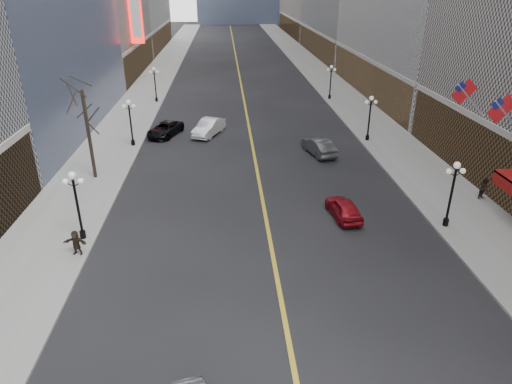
{
  "coord_description": "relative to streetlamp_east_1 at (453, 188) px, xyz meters",
  "views": [
    {
      "loc": [
        -2.58,
        4.35,
        14.94
      ],
      "look_at": [
        -1.45,
        20.9,
        7.24
      ],
      "focal_mm": 32.0,
      "sensor_mm": 36.0,
      "label": 1
    }
  ],
  "objects": [
    {
      "name": "sidewalk_east",
      "position": [
        2.2,
        40.0,
        -2.83
      ],
      "size": [
        6.0,
        230.0,
        0.15
      ],
      "primitive_type": "cube",
      "color": "gray",
      "rests_on": "ground"
    },
    {
      "name": "sidewalk_west",
      "position": [
        -25.8,
        40.0,
        -2.83
      ],
      "size": [
        6.0,
        230.0,
        0.15
      ],
      "primitive_type": "cube",
      "color": "gray",
      "rests_on": "ground"
    },
    {
      "name": "lane_line",
      "position": [
        -11.8,
        50.0,
        -2.89
      ],
      "size": [
        0.25,
        200.0,
        0.02
      ],
      "primitive_type": "cube",
      "color": "gold",
      "rests_on": "ground"
    },
    {
      "name": "streetlamp_east_1",
      "position": [
        0.0,
        0.0,
        0.0
      ],
      "size": [
        1.26,
        0.44,
        4.52
      ],
      "color": "black",
      "rests_on": "sidewalk_east"
    },
    {
      "name": "streetlamp_east_2",
      "position": [
        0.0,
        18.0,
        0.0
      ],
      "size": [
        1.26,
        0.44,
        4.52
      ],
      "color": "black",
      "rests_on": "sidewalk_east"
    },
    {
      "name": "streetlamp_east_3",
      "position": [
        0.0,
        36.0,
        0.0
      ],
      "size": [
        1.26,
        0.44,
        4.52
      ],
      "color": "black",
      "rests_on": "sidewalk_east"
    },
    {
      "name": "streetlamp_west_1",
      "position": [
        -23.6,
        0.0,
        0.0
      ],
      "size": [
        1.26,
        0.44,
        4.52
      ],
      "color": "black",
      "rests_on": "sidewalk_west"
    },
    {
      "name": "streetlamp_west_2",
      "position": [
        -23.6,
        18.0,
        0.0
      ],
      "size": [
        1.26,
        0.44,
        4.52
      ],
      "color": "black",
      "rests_on": "sidewalk_west"
    },
    {
      "name": "streetlamp_west_3",
      "position": [
        -23.6,
        36.0,
        0.0
      ],
      "size": [
        1.26,
        0.44,
        4.52
      ],
      "color": "black",
      "rests_on": "sidewalk_west"
    },
    {
      "name": "flag_4",
      "position": [
        3.51,
        2.0,
        4.39
      ],
      "size": [
        2.87,
        0.12,
        2.87
      ],
      "color": "#B2B2B7",
      "rests_on": "ground"
    },
    {
      "name": "flag_5",
      "position": [
        3.51,
        7.0,
        4.39
      ],
      "size": [
        2.87,
        0.12,
        2.87
      ],
      "color": "#B2B2B7",
      "rests_on": "ground"
    },
    {
      "name": "theatre_marquee",
      "position": [
        -27.68,
        50.0,
        9.1
      ],
      "size": [
        2.0,
        0.55,
        12.0
      ],
      "color": "red",
      "rests_on": "ground"
    },
    {
      "name": "tree_west_far",
      "position": [
        -25.3,
        10.0,
        3.34
      ],
      "size": [
        3.6,
        3.6,
        7.92
      ],
      "color": "#2D231C",
      "rests_on": "sidewalk_west"
    },
    {
      "name": "car_nb_mid",
      "position": [
        -16.21,
        21.21,
        -2.06
      ],
      "size": [
        3.67,
        5.41,
        1.69
      ],
      "primitive_type": "imported",
      "rotation": [
        0.0,
        0.0,
        -0.41
      ],
      "color": "silver",
      "rests_on": "ground"
    },
    {
      "name": "car_nb_far",
      "position": [
        -20.8,
        21.3,
        -2.19
      ],
      "size": [
        3.99,
        5.59,
        1.41
      ],
      "primitive_type": "imported",
      "rotation": [
        0.0,
        0.0,
        -0.36
      ],
      "color": "black",
      "rests_on": "ground"
    },
    {
      "name": "car_sb_mid",
      "position": [
        -6.43,
        1.92,
        -2.21
      ],
      "size": [
        2.08,
        4.22,
        1.38
      ],
      "primitive_type": "imported",
      "rotation": [
        0.0,
        0.0,
        3.25
      ],
      "color": "maroon",
      "rests_on": "ground"
    },
    {
      "name": "car_sb_far",
      "position": [
        -5.7,
        14.57,
        -2.12
      ],
      "size": [
        2.75,
        4.99,
        1.56
      ],
      "primitive_type": "imported",
      "rotation": [
        0.0,
        0.0,
        3.39
      ],
      "color": "#484C50",
      "rests_on": "ground"
    },
    {
      "name": "ped_east_walk",
      "position": [
        4.6,
        3.83,
        -1.93
      ],
      "size": [
        0.91,
        0.8,
        1.65
      ],
      "primitive_type": "imported",
      "rotation": [
        0.0,
        0.0,
        0.56
      ],
      "color": "black",
      "rests_on": "sidewalk_east"
    },
    {
      "name": "ped_west_far",
      "position": [
        -23.4,
        -1.9,
        -1.97
      ],
      "size": [
        1.5,
        0.71,
        1.55
      ],
      "primitive_type": "imported",
      "rotation": [
        0.0,
        0.0,
        -0.21
      ],
      "color": "black",
      "rests_on": "sidewalk_west"
    }
  ]
}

